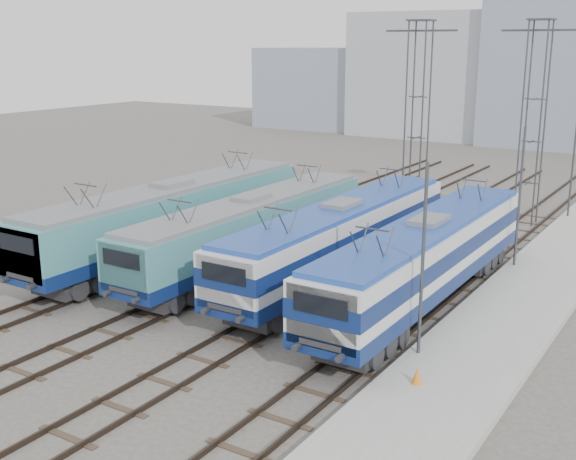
% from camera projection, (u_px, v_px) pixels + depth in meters
% --- Properties ---
extents(ground, '(160.00, 160.00, 0.00)m').
position_uv_depth(ground, '(190.00, 328.00, 27.94)').
color(ground, '#514C47').
extents(platform, '(4.00, 70.00, 0.30)m').
position_uv_depth(platform, '(512.00, 313.00, 29.17)').
color(platform, '#9E9E99').
rests_on(platform, ground).
extents(locomotive_far_left, '(2.95, 18.65, 3.51)m').
position_uv_depth(locomotive_far_left, '(170.00, 215.00, 36.30)').
color(locomotive_far_left, navy).
rests_on(locomotive_far_left, ground).
extents(locomotive_center_left, '(2.72, 17.18, 3.23)m').
position_uv_depth(locomotive_center_left, '(249.00, 228.00, 34.43)').
color(locomotive_center_left, navy).
rests_on(locomotive_center_left, ground).
extents(locomotive_center_right, '(2.79, 17.62, 3.31)m').
position_uv_depth(locomotive_center_right, '(339.00, 235.00, 32.70)').
color(locomotive_center_right, navy).
rests_on(locomotive_center_right, ground).
extents(locomotive_far_right, '(2.81, 17.74, 3.33)m').
position_uv_depth(locomotive_far_right, '(425.00, 255.00, 29.62)').
color(locomotive_far_right, navy).
rests_on(locomotive_far_right, ground).
extents(catenary_tower_west, '(4.50, 1.20, 12.00)m').
position_uv_depth(catenary_tower_west, '(417.00, 111.00, 44.24)').
color(catenary_tower_west, '#3F4247').
rests_on(catenary_tower_west, ground).
extents(catenary_tower_east, '(4.50, 1.20, 12.00)m').
position_uv_depth(catenary_tower_east, '(534.00, 114.00, 42.52)').
color(catenary_tower_east, '#3F4247').
rests_on(catenary_tower_east, ground).
extents(mast_front, '(0.12, 0.12, 7.00)m').
position_uv_depth(mast_front, '(423.00, 265.00, 24.24)').
color(mast_front, '#3F4247').
rests_on(mast_front, ground).
extents(mast_mid, '(0.12, 0.12, 7.00)m').
position_uv_depth(mast_mid, '(519.00, 200.00, 34.05)').
color(mast_mid, '#3F4247').
rests_on(mast_mid, ground).
extents(mast_rear, '(0.12, 0.12, 7.00)m').
position_uv_depth(mast_rear, '(573.00, 165.00, 43.86)').
color(mast_rear, '#3F4247').
rests_on(mast_rear, ground).
extents(safety_cone, '(0.35, 0.35, 0.55)m').
position_uv_depth(safety_cone, '(417.00, 376.00, 22.72)').
color(safety_cone, orange).
rests_on(safety_cone, platform).
extents(building_west, '(18.00, 12.00, 14.00)m').
position_uv_depth(building_west, '(438.00, 75.00, 84.10)').
color(building_west, '#9BA3AE').
rests_on(building_west, ground).
extents(building_far_west, '(14.00, 10.00, 10.00)m').
position_uv_depth(building_far_west, '(319.00, 88.00, 92.87)').
color(building_far_west, gray).
rests_on(building_far_west, ground).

